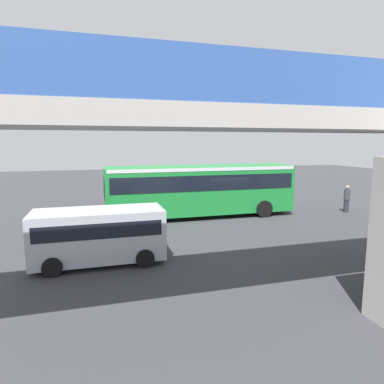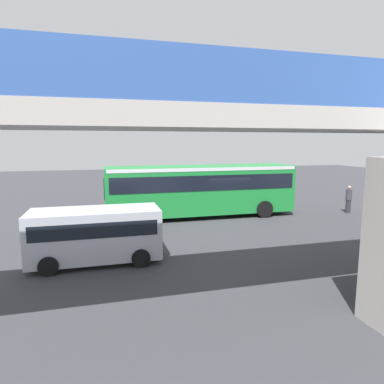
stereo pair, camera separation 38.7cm
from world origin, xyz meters
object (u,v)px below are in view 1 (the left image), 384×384
(parked_van, at_px, (99,232))
(pedestrian, at_px, (347,199))
(traffic_sign, at_px, (190,181))
(city_bus, at_px, (201,186))

(parked_van, bearing_deg, pedestrian, -161.75)
(pedestrian, bearing_deg, parked_van, 18.25)
(pedestrian, xyz_separation_m, traffic_sign, (9.51, -4.32, 1.00))
(city_bus, height_order, parked_van, city_bus)
(parked_van, bearing_deg, city_bus, -132.75)
(pedestrian, bearing_deg, city_bus, -8.49)
(parked_van, bearing_deg, traffic_sign, -123.30)
(city_bus, xyz_separation_m, traffic_sign, (-0.12, -2.89, 0.01))
(pedestrian, relative_size, traffic_sign, 0.64)
(pedestrian, height_order, traffic_sign, traffic_sign)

